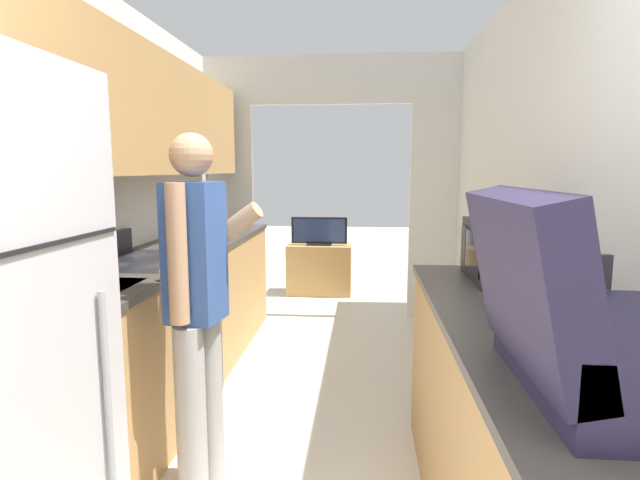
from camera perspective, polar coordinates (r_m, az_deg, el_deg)
wall_left at (r=2.93m, az=-25.68°, el=8.03°), size 0.38×6.61×2.50m
wall_right at (r=2.28m, az=28.64°, el=2.27°), size 0.06×6.61×2.50m
wall_far_with_doorway at (r=4.83m, az=1.17°, el=7.90°), size 2.82×0.06×2.50m
counter_left at (r=3.60m, az=-15.40°, el=-7.97°), size 0.62×3.11×0.93m
counter_right at (r=2.09m, az=22.02°, el=-20.45°), size 0.62×1.91×0.93m
range_oven at (r=3.14m, az=-18.64°, el=-10.44°), size 0.66×0.73×1.07m
person at (r=2.24m, az=-13.91°, el=-7.49°), size 0.52×0.41×1.59m
suitcase at (r=1.32m, az=27.91°, el=-8.88°), size 0.50×0.60×0.47m
microwave at (r=2.47m, az=20.95°, el=-1.21°), size 0.37×0.47×0.28m
book_stack at (r=1.93m, az=22.22°, el=-7.07°), size 0.23×0.30×0.07m
tv_cabinet at (r=5.84m, az=-0.04°, el=-3.32°), size 0.74×0.42×0.58m
television at (r=5.72m, az=-0.08°, el=0.98°), size 0.64×0.16×0.32m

